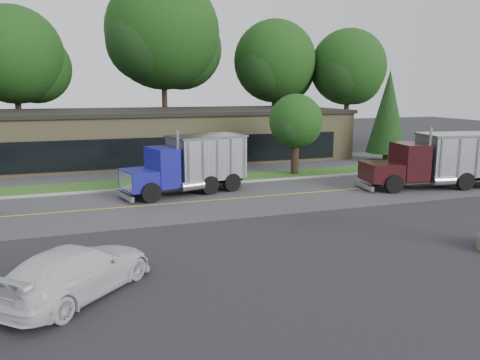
% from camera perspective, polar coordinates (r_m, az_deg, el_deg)
% --- Properties ---
extents(ground, '(140.00, 140.00, 0.00)m').
position_cam_1_polar(ground, '(17.21, -2.02, -9.72)').
color(ground, '#2C2C30').
rests_on(ground, ground).
extents(road, '(60.00, 8.00, 0.02)m').
position_cam_1_polar(road, '(25.58, -7.93, -2.85)').
color(road, '#4B4B4F').
rests_on(road, ground).
extents(center_line, '(60.00, 0.12, 0.01)m').
position_cam_1_polar(center_line, '(25.58, -7.93, -2.85)').
color(center_line, gold).
rests_on(center_line, ground).
extents(curb, '(60.00, 0.30, 0.12)m').
position_cam_1_polar(curb, '(29.62, -9.51, -0.99)').
color(curb, '#9E9E99').
rests_on(curb, ground).
extents(grass_verge, '(60.00, 3.40, 0.03)m').
position_cam_1_polar(grass_verge, '(31.36, -10.07, -0.33)').
color(grass_verge, '#2A6322').
rests_on(grass_verge, ground).
extents(far_parking, '(60.00, 7.00, 0.02)m').
position_cam_1_polar(far_parking, '(36.23, -11.32, 1.15)').
color(far_parking, '#4B4B4F').
rests_on(far_parking, ground).
extents(strip_mall, '(32.00, 12.00, 4.00)m').
position_cam_1_polar(strip_mall, '(42.13, -9.84, 5.31)').
color(strip_mall, '#877B53').
rests_on(strip_mall, ground).
extents(tree_far_b, '(9.63, 9.06, 13.73)m').
position_cam_1_polar(tree_far_b, '(49.86, -25.65, 13.06)').
color(tree_far_b, '#382619').
rests_on(tree_far_b, ground).
extents(tree_far_c, '(12.31, 11.58, 17.55)m').
position_cam_1_polar(tree_far_c, '(50.59, -9.21, 16.72)').
color(tree_far_c, '#382619').
rests_on(tree_far_c, ground).
extents(tree_far_d, '(9.47, 8.91, 13.50)m').
position_cam_1_polar(tree_far_d, '(52.85, 4.34, 13.76)').
color(tree_far_d, '#382619').
rests_on(tree_far_d, ground).
extents(tree_far_e, '(8.86, 8.34, 12.64)m').
position_cam_1_polar(tree_far_e, '(54.74, 13.10, 12.84)').
color(tree_far_e, '#382619').
rests_on(tree_far_e, ground).
extents(evergreen_right, '(3.37, 3.37, 7.67)m').
position_cam_1_polar(evergreen_right, '(41.57, 17.61, 7.94)').
color(evergreen_right, '#382619').
rests_on(evergreen_right, ground).
extents(tree_verge, '(4.05, 3.81, 5.77)m').
position_cam_1_polar(tree_verge, '(33.91, 6.85, 6.87)').
color(tree_verge, '#382619').
rests_on(tree_verge, ground).
extents(dump_truck_blue, '(7.70, 4.28, 3.36)m').
position_cam_1_polar(dump_truck_blue, '(27.89, -5.93, 2.12)').
color(dump_truck_blue, black).
rests_on(dump_truck_blue, ground).
extents(dump_truck_maroon, '(9.61, 3.94, 3.36)m').
position_cam_1_polar(dump_truck_maroon, '(31.91, 23.71, 2.39)').
color(dump_truck_maroon, black).
rests_on(dump_truck_maroon, ground).
extents(rally_car, '(5.19, 5.27, 1.53)m').
position_cam_1_polar(rally_car, '(15.02, -19.29, -10.43)').
color(rally_car, silver).
rests_on(rally_car, ground).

